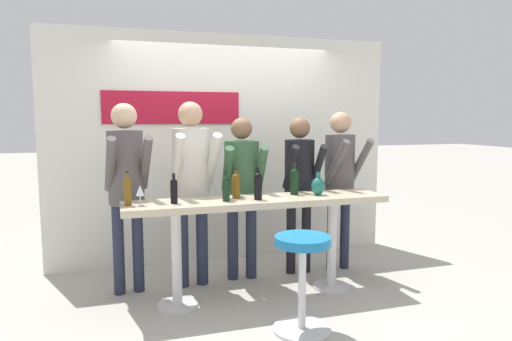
# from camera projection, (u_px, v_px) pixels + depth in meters

# --- Properties ---
(ground_plane) EXTENTS (40.00, 40.00, 0.00)m
(ground_plane) POSITION_uv_depth(u_px,v_px,m) (258.00, 296.00, 4.31)
(ground_plane) COLOR #B2ADA3
(back_wall) EXTENTS (4.05, 0.12, 2.63)m
(back_wall) POSITION_uv_depth(u_px,v_px,m) (225.00, 148.00, 5.37)
(back_wall) COLOR silver
(back_wall) RESTS_ON ground_plane
(tasting_table) EXTENTS (2.45, 0.49, 0.94)m
(tasting_table) POSITION_uv_depth(u_px,v_px,m) (258.00, 215.00, 4.22)
(tasting_table) COLOR beige
(tasting_table) RESTS_ON ground_plane
(bar_stool) EXTENTS (0.46, 0.46, 0.77)m
(bar_stool) POSITION_uv_depth(u_px,v_px,m) (302.00, 268.00, 3.56)
(bar_stool) COLOR silver
(bar_stool) RESTS_ON ground_plane
(person_far_left) EXTENTS (0.44, 0.57, 1.81)m
(person_far_left) POSITION_uv_depth(u_px,v_px,m) (126.00, 175.00, 4.27)
(person_far_left) COLOR #23283D
(person_far_left) RESTS_ON ground_plane
(person_left) EXTENTS (0.46, 0.58, 1.83)m
(person_left) POSITION_uv_depth(u_px,v_px,m) (191.00, 173.00, 4.46)
(person_left) COLOR #23283D
(person_left) RESTS_ON ground_plane
(person_center_left) EXTENTS (0.46, 0.56, 1.68)m
(person_center_left) POSITION_uv_depth(u_px,v_px,m) (242.00, 180.00, 4.67)
(person_center_left) COLOR #23283D
(person_center_left) RESTS_ON ground_plane
(person_center) EXTENTS (0.39, 0.52, 1.68)m
(person_center) POSITION_uv_depth(u_px,v_px,m) (300.00, 177.00, 4.85)
(person_center) COLOR black
(person_center) RESTS_ON ground_plane
(person_center_right) EXTENTS (0.43, 0.56, 1.74)m
(person_center_right) POSITION_uv_depth(u_px,v_px,m) (340.00, 172.00, 4.96)
(person_center_right) COLOR #23283D
(person_center_right) RESTS_ON ground_plane
(wine_bottle_0) EXTENTS (0.06, 0.06, 0.29)m
(wine_bottle_0) POSITION_uv_depth(u_px,v_px,m) (128.00, 190.00, 3.84)
(wine_bottle_0) COLOR brown
(wine_bottle_0) RESTS_ON tasting_table
(wine_bottle_1) EXTENTS (0.06, 0.06, 0.26)m
(wine_bottle_1) POSITION_uv_depth(u_px,v_px,m) (174.00, 190.00, 3.94)
(wine_bottle_1) COLOR black
(wine_bottle_1) RESTS_ON tasting_table
(wine_bottle_2) EXTENTS (0.08, 0.08, 0.30)m
(wine_bottle_2) POSITION_uv_depth(u_px,v_px,m) (294.00, 180.00, 4.39)
(wine_bottle_2) COLOR black
(wine_bottle_2) RESTS_ON tasting_table
(wine_bottle_3) EXTENTS (0.07, 0.07, 0.30)m
(wine_bottle_3) POSITION_uv_depth(u_px,v_px,m) (258.00, 185.00, 4.11)
(wine_bottle_3) COLOR black
(wine_bottle_3) RESTS_ON tasting_table
(wine_bottle_4) EXTENTS (0.06, 0.06, 0.27)m
(wine_bottle_4) POSITION_uv_depth(u_px,v_px,m) (226.00, 187.00, 4.04)
(wine_bottle_4) COLOR black
(wine_bottle_4) RESTS_ON tasting_table
(wine_bottle_5) EXTENTS (0.07, 0.07, 0.28)m
(wine_bottle_5) POSITION_uv_depth(u_px,v_px,m) (236.00, 184.00, 4.19)
(wine_bottle_5) COLOR brown
(wine_bottle_5) RESTS_ON tasting_table
(wine_glass_0) EXTENTS (0.07, 0.07, 0.18)m
(wine_glass_0) POSITION_uv_depth(u_px,v_px,m) (140.00, 191.00, 3.83)
(wine_glass_0) COLOR silver
(wine_glass_0) RESTS_ON tasting_table
(decorative_vase) EXTENTS (0.13, 0.13, 0.22)m
(decorative_vase) POSITION_uv_depth(u_px,v_px,m) (318.00, 186.00, 4.37)
(decorative_vase) COLOR #1E665B
(decorative_vase) RESTS_ON tasting_table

